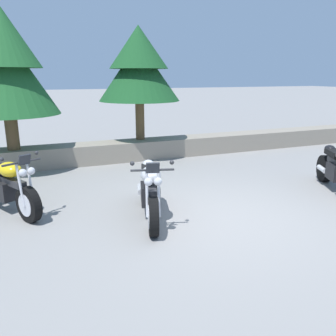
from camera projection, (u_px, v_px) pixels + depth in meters
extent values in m
plane|color=gray|center=(224.00, 217.00, 6.09)|extent=(120.00, 120.00, 0.00)
cube|color=gray|center=(141.00, 149.00, 10.32)|extent=(36.00, 0.80, 0.55)
cylinder|color=black|center=(29.00, 204.00, 5.81)|extent=(0.42, 0.61, 0.62)
cylinder|color=silver|center=(29.00, 204.00, 5.81)|extent=(0.33, 0.41, 0.38)
cube|color=black|center=(6.00, 190.00, 6.26)|extent=(0.51, 0.57, 0.34)
cube|color=#2D2D30|center=(7.00, 180.00, 6.14)|extent=(0.65, 1.03, 0.12)
ellipsoid|color=yellow|center=(10.00, 169.00, 6.00)|extent=(0.55, 0.62, 0.26)
cylinder|color=#2D2D30|center=(22.00, 162.00, 5.67)|extent=(0.60, 0.35, 0.04)
sphere|color=silver|center=(31.00, 171.00, 5.68)|extent=(0.13, 0.13, 0.13)
sphere|color=silver|center=(23.00, 173.00, 5.57)|extent=(0.13, 0.13, 0.13)
cube|color=#26282D|center=(24.00, 160.00, 5.60)|extent=(0.22, 0.18, 0.18)
cylinder|color=silver|center=(30.00, 182.00, 5.81)|extent=(0.12, 0.16, 0.73)
cylinder|color=silver|center=(20.00, 185.00, 5.68)|extent=(0.12, 0.16, 0.73)
sphere|color=#2D2D30|center=(36.00, 153.00, 5.90)|extent=(0.07, 0.07, 0.07)
sphere|color=#2D2D30|center=(2.00, 159.00, 5.45)|extent=(0.07, 0.07, 0.07)
cylinder|color=black|center=(153.00, 216.00, 5.32)|extent=(0.30, 0.63, 0.62)
cylinder|color=black|center=(148.00, 187.00, 6.70)|extent=(0.34, 0.65, 0.62)
cylinder|color=silver|center=(153.00, 216.00, 5.32)|extent=(0.26, 0.41, 0.38)
cube|color=black|center=(150.00, 194.00, 6.03)|extent=(0.44, 0.55, 0.34)
cube|color=#2D2D30|center=(150.00, 185.00, 5.89)|extent=(0.43, 1.10, 0.12)
ellipsoid|color=#BCBCC1|center=(151.00, 175.00, 5.68)|extent=(0.47, 0.59, 0.26)
cube|color=black|center=(149.00, 170.00, 6.16)|extent=(0.40, 0.61, 0.12)
ellipsoid|color=#BCBCC1|center=(148.00, 164.00, 6.44)|extent=(0.29, 0.33, 0.16)
cylinder|color=#2D2D30|center=(152.00, 170.00, 5.21)|extent=(0.64, 0.21, 0.04)
sphere|color=silver|center=(158.00, 181.00, 5.12)|extent=(0.13, 0.13, 0.13)
sphere|color=silver|center=(148.00, 182.00, 5.10)|extent=(0.13, 0.13, 0.13)
cube|color=#26282D|center=(153.00, 168.00, 5.10)|extent=(0.22, 0.15, 0.18)
cylinder|color=silver|center=(140.00, 189.00, 6.44)|extent=(0.21, 0.40, 0.11)
cylinder|color=silver|center=(159.00, 193.00, 5.27)|extent=(0.09, 0.17, 0.73)
cylinder|color=silver|center=(147.00, 194.00, 5.26)|extent=(0.09, 0.17, 0.73)
sphere|color=#2D2D30|center=(172.00, 162.00, 5.25)|extent=(0.07, 0.07, 0.07)
sphere|color=#2D2D30|center=(132.00, 163.00, 5.19)|extent=(0.07, 0.07, 0.07)
cylinder|color=black|center=(325.00, 168.00, 8.07)|extent=(0.43, 0.64, 0.62)
cube|color=black|center=(335.00, 153.00, 7.52)|extent=(0.48, 0.62, 0.12)
ellipsoid|color=black|center=(330.00, 149.00, 7.80)|extent=(0.32, 0.35, 0.16)
cylinder|color=silver|center=(322.00, 169.00, 7.83)|extent=(0.26, 0.39, 0.11)
cylinder|color=brown|center=(11.00, 126.00, 8.80)|extent=(0.32, 0.32, 1.20)
cone|color=#1E5628|center=(5.00, 72.00, 8.45)|extent=(2.49, 2.49, 2.07)
cone|color=#1E5628|center=(1.00, 35.00, 8.23)|extent=(1.80, 1.80, 1.49)
cylinder|color=brown|center=(140.00, 114.00, 10.23)|extent=(0.26, 0.26, 1.52)
cone|color=#194C23|center=(139.00, 72.00, 9.92)|extent=(2.34, 2.34, 1.64)
cone|color=#194C23|center=(138.00, 47.00, 9.74)|extent=(1.69, 1.69, 1.18)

